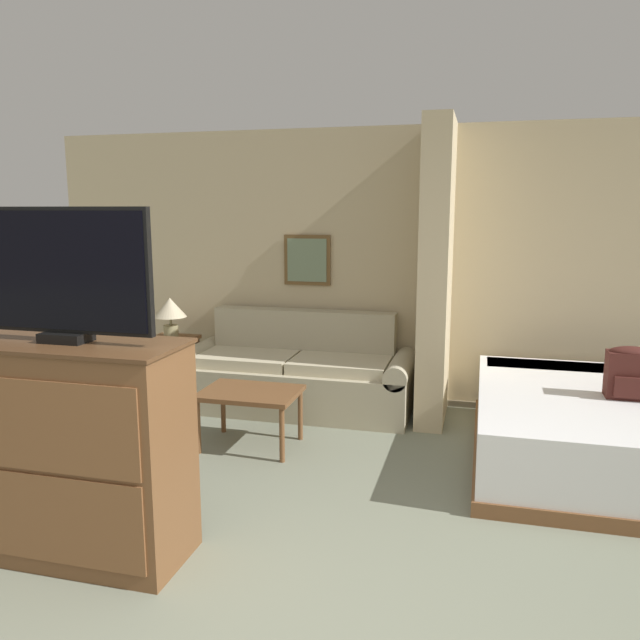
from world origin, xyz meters
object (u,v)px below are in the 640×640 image
object	(u,v)px
bed	(597,428)
backpack	(630,372)
coffee_table	(250,397)
tv_dresser	(74,450)
tv	(61,275)
table_lamp	(170,310)
couch	(296,375)

from	to	relation	value
bed	backpack	world-z (taller)	backpack
coffee_table	backpack	xyz separation A→B (m)	(2.76, 0.27, 0.32)
tv_dresser	tv	size ratio (longest dim) A/B	1.22
tv_dresser	backpack	distance (m)	3.67
table_lamp	tv_dresser	distance (m)	2.91
couch	tv_dresser	distance (m)	2.76
table_lamp	tv	world-z (taller)	tv
table_lamp	bed	world-z (taller)	table_lamp
couch	backpack	xyz separation A→B (m)	(2.69, -0.75, 0.40)
couch	bed	bearing A→B (deg)	-15.38
couch	backpack	world-z (taller)	backpack
couch	tv	xyz separation A→B (m)	(-0.41, -2.71, 1.21)
tv_dresser	tv	bearing A→B (deg)	90.00
tv_dresser	bed	distance (m)	3.57
couch	tv_dresser	size ratio (longest dim) A/B	1.79
table_lamp	tv	bearing A→B (deg)	-72.15
couch	bed	world-z (taller)	couch
table_lamp	tv	distance (m)	2.97
couch	backpack	bearing A→B (deg)	-15.57
table_lamp	bed	size ratio (longest dim) A/B	0.19
couch	tv	size ratio (longest dim) A/B	2.17
couch	coffee_table	xyz separation A→B (m)	(-0.07, -1.02, 0.08)
coffee_table	table_lamp	size ratio (longest dim) A/B	1.89
coffee_table	tv_dresser	xyz separation A→B (m)	(-0.35, -1.69, 0.19)
coffee_table	backpack	bearing A→B (deg)	5.67
tv_dresser	backpack	world-z (taller)	tv_dresser
coffee_table	backpack	size ratio (longest dim) A/B	2.02
tv_dresser	bed	world-z (taller)	tv_dresser
couch	backpack	size ratio (longest dim) A/B	5.84
tv	bed	bearing A→B (deg)	34.68
table_lamp	bed	bearing A→B (deg)	-10.87
backpack	tv	bearing A→B (deg)	-147.65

